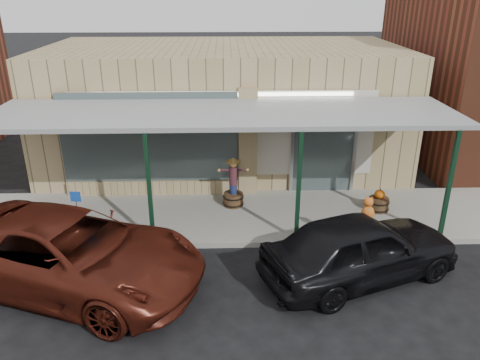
{
  "coord_description": "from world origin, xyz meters",
  "views": [
    {
      "loc": [
        0.06,
        -8.17,
        6.11
      ],
      "look_at": [
        0.39,
        2.6,
        1.6
      ],
      "focal_mm": 35.0,
      "sensor_mm": 36.0,
      "label": 1
    }
  ],
  "objects_px": {
    "barrel_scarecrow": "(233,189)",
    "handicap_sign": "(77,208)",
    "parked_sedan": "(361,248)",
    "car_maroon": "(69,253)",
    "barrel_pumpkin": "(379,203)"
  },
  "relations": [
    {
      "from": "barrel_scarecrow",
      "to": "handicap_sign",
      "type": "height_order",
      "value": "barrel_scarecrow"
    },
    {
      "from": "handicap_sign",
      "to": "parked_sedan",
      "type": "relative_size",
      "value": 0.26
    },
    {
      "from": "car_maroon",
      "to": "barrel_pumpkin",
      "type": "bearing_deg",
      "value": -47.84
    },
    {
      "from": "barrel_scarecrow",
      "to": "barrel_pumpkin",
      "type": "bearing_deg",
      "value": -15.12
    },
    {
      "from": "barrel_scarecrow",
      "to": "handicap_sign",
      "type": "xyz_separation_m",
      "value": [
        -3.92,
        -1.76,
        0.32
      ]
    },
    {
      "from": "parked_sedan",
      "to": "handicap_sign",
      "type": "bearing_deg",
      "value": 53.98
    },
    {
      "from": "handicap_sign",
      "to": "parked_sedan",
      "type": "distance_m",
      "value": 6.89
    },
    {
      "from": "handicap_sign",
      "to": "car_maroon",
      "type": "bearing_deg",
      "value": -72.52
    },
    {
      "from": "parked_sedan",
      "to": "barrel_scarecrow",
      "type": "bearing_deg",
      "value": 16.72
    },
    {
      "from": "handicap_sign",
      "to": "parked_sedan",
      "type": "bearing_deg",
      "value": -7.45
    },
    {
      "from": "barrel_scarecrow",
      "to": "car_maroon",
      "type": "height_order",
      "value": "car_maroon"
    },
    {
      "from": "handicap_sign",
      "to": "car_maroon",
      "type": "relative_size",
      "value": 0.22
    },
    {
      "from": "barrel_pumpkin",
      "to": "handicap_sign",
      "type": "xyz_separation_m",
      "value": [
        -8.05,
        -1.3,
        0.58
      ]
    },
    {
      "from": "parked_sedan",
      "to": "car_maroon",
      "type": "bearing_deg",
      "value": 69.61
    },
    {
      "from": "barrel_pumpkin",
      "to": "car_maroon",
      "type": "height_order",
      "value": "car_maroon"
    }
  ]
}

